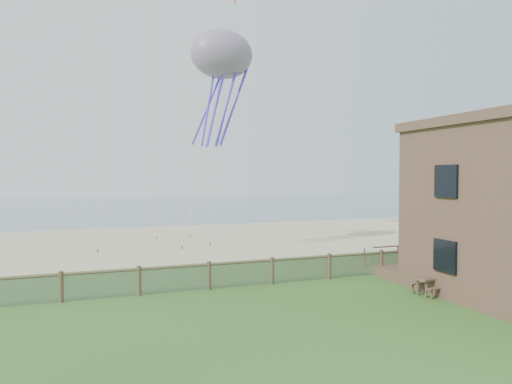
# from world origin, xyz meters

# --- Properties ---
(ground) EXTENTS (160.00, 160.00, 0.00)m
(ground) POSITION_xyz_m (0.00, 0.00, 0.00)
(ground) COLOR #30581E
(ground) RESTS_ON ground
(sand_beach) EXTENTS (72.00, 20.00, 0.02)m
(sand_beach) POSITION_xyz_m (0.00, 22.00, 0.00)
(sand_beach) COLOR #BDAF88
(sand_beach) RESTS_ON ground
(ocean) EXTENTS (160.00, 68.00, 0.02)m
(ocean) POSITION_xyz_m (0.00, 66.00, 0.00)
(ocean) COLOR slate
(ocean) RESTS_ON ground
(chainlink_fence) EXTENTS (36.20, 0.20, 1.25)m
(chainlink_fence) POSITION_xyz_m (0.00, 6.00, 0.55)
(chainlink_fence) COLOR #4E392B
(chainlink_fence) RESTS_ON ground
(motel_deck) EXTENTS (15.00, 2.00, 0.50)m
(motel_deck) POSITION_xyz_m (13.00, 5.00, 0.25)
(motel_deck) COLOR brown
(motel_deck) RESTS_ON ground
(picnic_table) EXTENTS (1.77, 1.43, 0.69)m
(picnic_table) POSITION_xyz_m (5.66, 1.90, 0.34)
(picnic_table) COLOR brown
(picnic_table) RESTS_ON ground
(octopus_kite) EXTENTS (4.26, 3.42, 7.76)m
(octopus_kite) POSITION_xyz_m (-0.00, 14.40, 10.66)
(octopus_kite) COLOR orange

